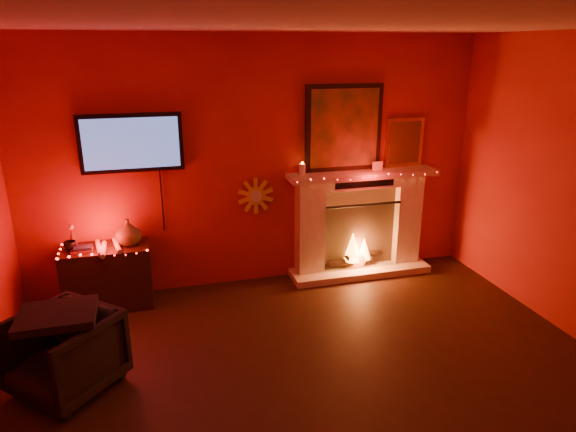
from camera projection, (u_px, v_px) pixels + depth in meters
name	position (u px, v px, depth m)	size (l,w,h in m)	color
room	(344.00, 247.00, 3.25)	(5.00, 5.00, 5.00)	black
fireplace	(359.00, 213.00, 5.92)	(1.72, 0.40, 2.18)	#F5E8CE
tv	(132.00, 143.00, 5.07)	(1.00, 0.07, 1.24)	black
sunburst_clock	(256.00, 196.00, 5.62)	(0.40, 0.03, 0.40)	gold
console_table	(109.00, 273.00, 5.22)	(0.86, 0.53, 0.92)	black
armchair	(64.00, 353.00, 3.93)	(0.69, 0.71, 0.64)	black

